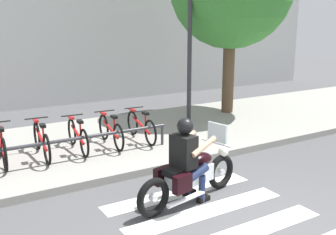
{
  "coord_description": "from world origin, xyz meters",
  "views": [
    {
      "loc": [
        -3.59,
        -3.73,
        2.88
      ],
      "look_at": [
        0.81,
        3.5,
        0.82
      ],
      "focal_mm": 42.5,
      "sensor_mm": 36.0,
      "label": 1
    }
  ],
  "objects_px": {
    "bicycle_2": "(42,141)",
    "bicycle_4": "(111,131)",
    "motorcycle": "(190,175)",
    "bike_rack": "(68,141)",
    "bicycle_5": "(141,126)",
    "bicycle_1": "(2,146)",
    "rider": "(187,155)",
    "street_lamp": "(190,33)",
    "bicycle_3": "(78,136)"
  },
  "relations": [
    {
      "from": "bicycle_2",
      "to": "bicycle_4",
      "type": "xyz_separation_m",
      "value": [
        1.53,
        -0.0,
        -0.01
      ]
    },
    {
      "from": "motorcycle",
      "to": "bike_rack",
      "type": "bearing_deg",
      "value": 116.45
    },
    {
      "from": "bicycle_2",
      "to": "bicycle_5",
      "type": "relative_size",
      "value": 1.04
    },
    {
      "from": "bicycle_1",
      "to": "bicycle_2",
      "type": "bearing_deg",
      "value": 0.07
    },
    {
      "from": "rider",
      "to": "bicycle_2",
      "type": "relative_size",
      "value": 0.84
    },
    {
      "from": "bike_rack",
      "to": "street_lamp",
      "type": "bearing_deg",
      "value": 20.59
    },
    {
      "from": "bicycle_3",
      "to": "bike_rack",
      "type": "xyz_separation_m",
      "value": [
        -0.38,
        -0.55,
        0.08
      ]
    },
    {
      "from": "bicycle_1",
      "to": "bicycle_4",
      "type": "height_order",
      "value": "bicycle_1"
    },
    {
      "from": "bicycle_3",
      "to": "bicycle_4",
      "type": "distance_m",
      "value": 0.76
    },
    {
      "from": "motorcycle",
      "to": "bicycle_2",
      "type": "xyz_separation_m",
      "value": [
        -1.62,
        3.03,
        0.04
      ]
    },
    {
      "from": "bicycle_2",
      "to": "bicycle_5",
      "type": "bearing_deg",
      "value": 0.01
    },
    {
      "from": "bicycle_2",
      "to": "bicycle_4",
      "type": "bearing_deg",
      "value": -0.0
    },
    {
      "from": "motorcycle",
      "to": "bicycle_3",
      "type": "relative_size",
      "value": 1.35
    },
    {
      "from": "bicycle_3",
      "to": "bicycle_4",
      "type": "xyz_separation_m",
      "value": [
        0.76,
        -0.0,
        0.0
      ]
    },
    {
      "from": "motorcycle",
      "to": "bike_rack",
      "type": "height_order",
      "value": "motorcycle"
    },
    {
      "from": "bicycle_1",
      "to": "bicycle_3",
      "type": "bearing_deg",
      "value": 0.04
    },
    {
      "from": "bicycle_2",
      "to": "bicycle_3",
      "type": "bearing_deg",
      "value": 0.01
    },
    {
      "from": "bicycle_1",
      "to": "street_lamp",
      "type": "height_order",
      "value": "street_lamp"
    },
    {
      "from": "bicycle_3",
      "to": "bicycle_5",
      "type": "distance_m",
      "value": 1.53
    },
    {
      "from": "rider",
      "to": "bicycle_5",
      "type": "bearing_deg",
      "value": 76.08
    },
    {
      "from": "bike_rack",
      "to": "bicycle_2",
      "type": "bearing_deg",
      "value": 124.55
    },
    {
      "from": "bicycle_2",
      "to": "bicycle_5",
      "type": "xyz_separation_m",
      "value": [
        2.29,
        0.0,
        -0.01
      ]
    },
    {
      "from": "motorcycle",
      "to": "bicycle_4",
      "type": "xyz_separation_m",
      "value": [
        -0.09,
        3.03,
        0.04
      ]
    },
    {
      "from": "bicycle_2",
      "to": "bicycle_4",
      "type": "height_order",
      "value": "bicycle_2"
    },
    {
      "from": "bicycle_2",
      "to": "bicycle_3",
      "type": "height_order",
      "value": "bicycle_2"
    },
    {
      "from": "rider",
      "to": "bicycle_1",
      "type": "xyz_separation_m",
      "value": [
        -2.3,
        3.05,
        -0.31
      ]
    },
    {
      "from": "bicycle_3",
      "to": "bicycle_2",
      "type": "bearing_deg",
      "value": -179.99
    },
    {
      "from": "bicycle_5",
      "to": "bike_rack",
      "type": "distance_m",
      "value": 1.99
    },
    {
      "from": "bicycle_1",
      "to": "bicycle_3",
      "type": "distance_m",
      "value": 1.53
    },
    {
      "from": "motorcycle",
      "to": "bicycle_1",
      "type": "xyz_separation_m",
      "value": [
        -2.38,
        3.03,
        0.05
      ]
    },
    {
      "from": "rider",
      "to": "bike_rack",
      "type": "distance_m",
      "value": 2.76
    },
    {
      "from": "bicycle_3",
      "to": "bicycle_5",
      "type": "xyz_separation_m",
      "value": [
        1.53,
        0.0,
        -0.0
      ]
    },
    {
      "from": "bicycle_1",
      "to": "bicycle_4",
      "type": "relative_size",
      "value": 1.02
    },
    {
      "from": "motorcycle",
      "to": "rider",
      "type": "height_order",
      "value": "rider"
    },
    {
      "from": "rider",
      "to": "street_lamp",
      "type": "relative_size",
      "value": 0.34
    },
    {
      "from": "rider",
      "to": "bicycle_4",
      "type": "bearing_deg",
      "value": 90.17
    },
    {
      "from": "rider",
      "to": "street_lamp",
      "type": "xyz_separation_m",
      "value": [
        2.72,
        3.95,
        1.76
      ]
    },
    {
      "from": "motorcycle",
      "to": "street_lamp",
      "type": "bearing_deg",
      "value": 56.14
    },
    {
      "from": "bicycle_1",
      "to": "bicycle_4",
      "type": "xyz_separation_m",
      "value": [
        2.29,
        0.0,
        -0.02
      ]
    },
    {
      "from": "bicycle_2",
      "to": "bicycle_3",
      "type": "distance_m",
      "value": 0.76
    },
    {
      "from": "rider",
      "to": "bicycle_1",
      "type": "height_order",
      "value": "rider"
    },
    {
      "from": "rider",
      "to": "bicycle_2",
      "type": "distance_m",
      "value": 3.43
    },
    {
      "from": "bicycle_2",
      "to": "motorcycle",
      "type": "bearing_deg",
      "value": -61.97
    },
    {
      "from": "motorcycle",
      "to": "bicycle_3",
      "type": "height_order",
      "value": "motorcycle"
    },
    {
      "from": "bicycle_1",
      "to": "street_lamp",
      "type": "bearing_deg",
      "value": 10.18
    },
    {
      "from": "bicycle_5",
      "to": "bicycle_4",
      "type": "bearing_deg",
      "value": -179.97
    },
    {
      "from": "bicycle_4",
      "to": "bike_rack",
      "type": "xyz_separation_m",
      "value": [
        -1.15,
        -0.55,
        0.08
      ]
    },
    {
      "from": "motorcycle",
      "to": "bicycle_1",
      "type": "height_order",
      "value": "motorcycle"
    },
    {
      "from": "rider",
      "to": "bike_rack",
      "type": "bearing_deg",
      "value": 114.88
    },
    {
      "from": "motorcycle",
      "to": "rider",
      "type": "xyz_separation_m",
      "value": [
        -0.08,
        -0.01,
        0.36
      ]
    }
  ]
}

